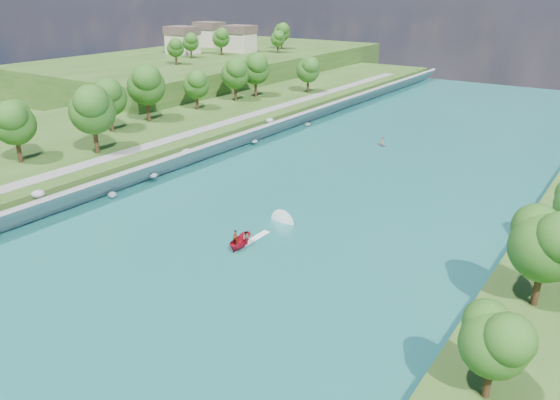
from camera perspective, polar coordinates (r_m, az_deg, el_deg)
The scene contains 11 objects.
ground at distance 63.89m, azimuth -6.06°, elevation -5.80°, with size 260.00×260.00×0.00m, color #2D5119.
river_water at distance 78.67m, azimuth 3.36°, elevation -0.29°, with size 55.00×240.00×0.10m, color #1B6166.
berm_west at distance 111.11m, azimuth -19.34°, elevation 5.96°, with size 45.00×240.00×3.50m, color #2D5119.
ridge_west at distance 184.35m, azimuth -6.71°, elevation 13.61°, with size 60.00×120.00×9.00m, color #2D5119.
riprap_bank at distance 92.53m, azimuth -10.81°, elevation 3.87°, with size 4.11×236.00×4.36m.
riverside_path at distance 97.43m, azimuth -13.22°, elevation 5.65°, with size 3.00×200.00×0.10m, color gray.
ridge_houses at distance 191.18m, azimuth -7.26°, elevation 16.52°, with size 29.50×29.50×8.40m.
trees_west at distance 100.92m, azimuth -19.54°, elevation 8.95°, with size 18.10×149.69×13.59m.
trees_ridge at distance 178.17m, azimuth -4.49°, elevation 16.37°, with size 18.51×55.26×10.19m.
motorboat at distance 66.29m, azimuth -3.31°, elevation -3.91°, with size 3.60×18.88×2.25m.
raft at distance 108.92m, azimuth 10.64°, elevation 5.81°, with size 3.27×3.20×1.68m.
Camera 1 is at (37.52, -42.76, 29.09)m, focal length 35.00 mm.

